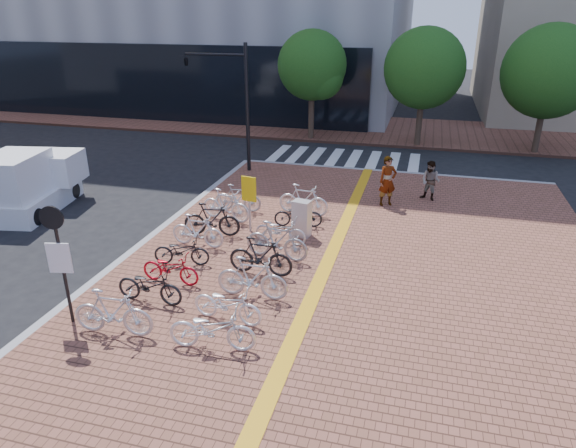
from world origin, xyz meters
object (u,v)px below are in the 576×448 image
(bike_12, at_px, (277,241))
(notice_sign, at_px, (59,251))
(traffic_light_pole, at_px, (219,83))
(bike_4, at_px, (197,231))
(bike_2, at_px, (170,268))
(bike_7, at_px, (238,198))
(bike_3, at_px, (182,251))
(yellow_sign, at_px, (249,194))
(bike_5, at_px, (212,219))
(bike_8, at_px, (212,329))
(pedestrian_b, at_px, (430,181))
(bike_14, at_px, (298,215))
(bike_9, at_px, (227,304))
(pedestrian_a, at_px, (388,181))
(bike_6, at_px, (226,205))
(bike_13, at_px, (280,230))
(bike_11, at_px, (261,256))
(box_truck, at_px, (32,183))
(bike_0, at_px, (113,312))
(bike_1, at_px, (150,286))
(utility_box, at_px, (302,218))
(bike_15, at_px, (303,200))
(bike_10, at_px, (252,278))

(bike_12, bearing_deg, notice_sign, 146.01)
(traffic_light_pole, bearing_deg, bike_4, -73.28)
(bike_2, bearing_deg, bike_7, 2.88)
(bike_3, relative_size, yellow_sign, 0.85)
(bike_5, bearing_deg, bike_8, -165.28)
(pedestrian_b, bearing_deg, bike_2, -101.84)
(bike_8, bearing_deg, bike_14, -9.07)
(bike_9, xyz_separation_m, pedestrian_a, (2.92, 8.98, 0.48))
(bike_6, distance_m, bike_13, 2.74)
(bike_8, height_order, traffic_light_pole, traffic_light_pole)
(bike_8, distance_m, bike_11, 3.54)
(bike_5, relative_size, bike_8, 0.97)
(bike_9, height_order, box_truck, box_truck)
(bike_3, xyz_separation_m, bike_8, (2.45, -3.51, 0.08))
(bike_14, distance_m, traffic_light_pole, 8.53)
(bike_11, xyz_separation_m, yellow_sign, (-1.28, 2.77, 0.77))
(pedestrian_a, bearing_deg, pedestrian_b, 2.64)
(bike_4, xyz_separation_m, bike_6, (0.06, 2.24, 0.04))
(pedestrian_a, distance_m, traffic_light_pole, 8.88)
(bike_0, bearing_deg, bike_9, -67.92)
(bike_1, relative_size, bike_3, 1.09)
(bike_4, distance_m, bike_13, 2.60)
(pedestrian_b, bearing_deg, bike_5, -115.88)
(bike_7, height_order, utility_box, utility_box)
(bike_9, relative_size, bike_12, 0.91)
(pedestrian_b, bearing_deg, bike_7, -129.58)
(bike_5, height_order, bike_13, bike_5)
(bike_6, bearing_deg, bike_0, -167.80)
(bike_9, bearing_deg, bike_15, 5.28)
(pedestrian_a, distance_m, pedestrian_b, 1.85)
(bike_3, relative_size, traffic_light_pole, 0.29)
(bike_2, height_order, bike_4, bike_4)
(bike_9, distance_m, yellow_sign, 5.43)
(bike_0, height_order, bike_13, bike_0)
(bike_7, xyz_separation_m, yellow_sign, (1.02, -1.67, 0.82))
(bike_1, distance_m, bike_10, 2.59)
(bike_12, height_order, pedestrian_b, pedestrian_b)
(notice_sign, bearing_deg, pedestrian_a, 57.01)
(bike_3, relative_size, bike_6, 0.86)
(bike_10, xyz_separation_m, bike_13, (-0.22, 3.39, -0.13))
(bike_1, bearing_deg, bike_0, 177.75)
(bike_4, bearing_deg, bike_13, -67.38)
(bike_0, height_order, yellow_sign, yellow_sign)
(bike_5, bearing_deg, utility_box, -83.79)
(bike_1, height_order, traffic_light_pole, traffic_light_pole)
(bike_5, bearing_deg, bike_11, -140.48)
(bike_13, bearing_deg, pedestrian_a, -30.65)
(bike_9, height_order, bike_15, bike_15)
(bike_7, relative_size, bike_14, 1.04)
(utility_box, bearing_deg, bike_0, -113.33)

